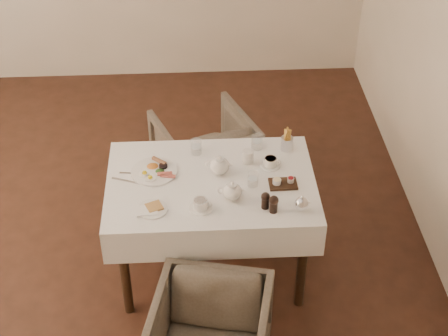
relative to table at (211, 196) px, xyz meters
The scene contains 19 objects.
table is the anchor object (origin of this frame).
armchair_far 0.95m from the table, 91.04° to the left, with size 0.66×0.67×0.61m, color #484135.
breakfast_plate 0.38m from the table, 162.45° to the left, with size 0.29×0.29×0.04m.
side_plate 0.45m from the table, 144.69° to the right, with size 0.18×0.18×0.02m.
teapot_centre 0.21m from the table, 52.93° to the left, with size 0.17×0.13×0.13m, color white, non-canonical shape.
teapot_front 0.28m from the table, 55.39° to the right, with size 0.16×0.12×0.13m, color white, non-canonical shape.
creamer 0.34m from the table, 36.59° to the left, with size 0.07×0.07×0.08m, color white.
teacup_near 0.30m from the table, 105.34° to the right, with size 0.13×0.13×0.07m.
teacup_far 0.43m from the table, 19.01° to the left, with size 0.12×0.12×0.06m.
glass_left 0.35m from the table, 105.95° to the left, with size 0.07×0.07×0.10m, color silver.
glass_mid 0.30m from the table, 11.43° to the right, with size 0.06×0.06×0.09m, color silver.
glass_right 0.48m from the table, 46.54° to the left, with size 0.07×0.07×0.10m, color silver.
condiment_board 0.46m from the table, ahead, with size 0.17×0.12×0.04m.
pepper_mill_left 0.44m from the table, 40.58° to the right, with size 0.05×0.05×0.11m, color black, non-canonical shape.
pepper_mill_right 0.49m from the table, 40.59° to the right, with size 0.06×0.06×0.11m, color black, non-canonical shape.
silver_pot 0.61m from the table, 30.00° to the right, with size 0.10×0.08×0.11m, color white, non-canonical shape.
fries_cup 0.62m from the table, 31.08° to the left, with size 0.08×0.08×0.16m.
cutlery_fork 0.50m from the table, 168.29° to the left, with size 0.01×0.18×0.00m, color silver.
cutlery_knife 0.53m from the table, behind, with size 0.02×0.20×0.00m, color silver.
Camera 1 is at (0.64, -3.40, 3.39)m, focal length 55.00 mm.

